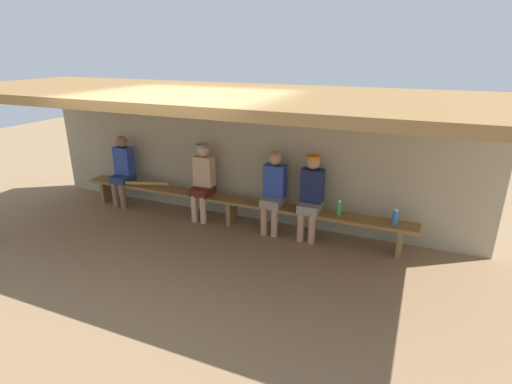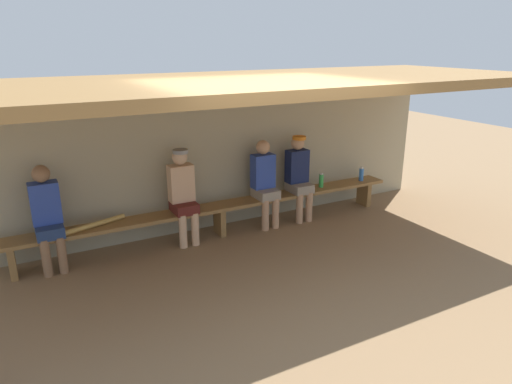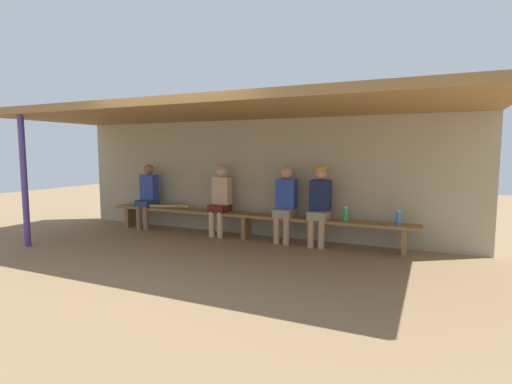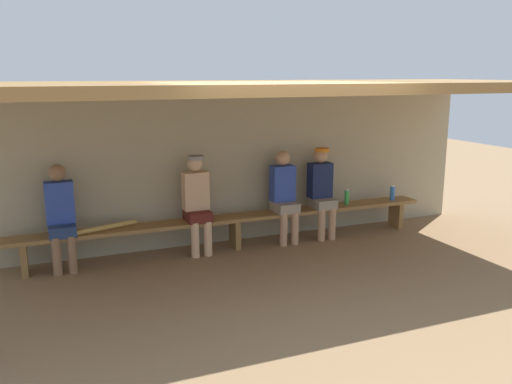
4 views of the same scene
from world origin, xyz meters
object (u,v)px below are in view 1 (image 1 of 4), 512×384
at_px(player_rightmost, 274,189).
at_px(player_with_sunglasses, 311,194).
at_px(bench, 231,202).
at_px(player_middle, 123,168).
at_px(baseball_bat, 147,184).
at_px(water_bottle_green, 339,208).
at_px(player_in_red, 203,178).
at_px(water_bottle_orange, 395,217).

bearing_deg(player_rightmost, player_with_sunglasses, 0.05).
distance_m(bench, player_middle, 2.31).
xyz_separation_m(player_middle, baseball_bat, (0.53, -0.00, -0.24)).
xyz_separation_m(player_middle, water_bottle_green, (4.12, 0.01, -0.16)).
distance_m(player_in_red, player_rightmost, 1.31).
xyz_separation_m(bench, water_bottle_orange, (2.65, -0.02, 0.19)).
bearing_deg(player_rightmost, baseball_bat, -179.93).
xyz_separation_m(player_middle, player_with_sunglasses, (3.67, 0.00, 0.02)).
height_order(water_bottle_orange, baseball_bat, water_bottle_orange).
distance_m(player_middle, baseball_bat, 0.58).
xyz_separation_m(player_in_red, water_bottle_orange, (3.19, -0.02, -0.17)).
relative_size(player_with_sunglasses, water_bottle_green, 5.67).
bearing_deg(baseball_bat, player_middle, 161.80).
bearing_deg(player_middle, player_in_red, 0.02).
bearing_deg(water_bottle_orange, player_rightmost, 179.40).
xyz_separation_m(player_rightmost, water_bottle_green, (1.06, 0.01, -0.16)).
distance_m(player_in_red, baseball_bat, 1.24).
relative_size(player_in_red, water_bottle_orange, 5.67).
bearing_deg(water_bottle_green, baseball_bat, -179.84).
height_order(player_rightmost, water_bottle_green, player_rightmost).
height_order(water_bottle_green, water_bottle_orange, same).
height_order(player_rightmost, water_bottle_orange, player_rightmost).
relative_size(player_middle, player_in_red, 0.99).
bearing_deg(player_middle, bench, -0.08).
xyz_separation_m(player_in_red, player_rightmost, (1.31, -0.00, -0.02)).
bearing_deg(player_rightmost, bench, -179.77).
height_order(player_in_red, player_rightmost, player_in_red).
bearing_deg(bench, player_with_sunglasses, 0.15).
height_order(player_rightmost, player_with_sunglasses, player_with_sunglasses).
bearing_deg(bench, water_bottle_orange, -0.36).
xyz_separation_m(player_middle, player_in_red, (1.74, 0.00, 0.02)).
distance_m(player_in_red, water_bottle_orange, 3.20).
bearing_deg(player_in_red, water_bottle_green, 0.15).
bearing_deg(player_in_red, baseball_bat, -179.83).
bearing_deg(player_middle, water_bottle_green, 0.09).
relative_size(bench, player_middle, 4.49).
xyz_separation_m(water_bottle_green, water_bottle_orange, (0.82, -0.03, 0.00)).
xyz_separation_m(bench, player_in_red, (-0.54, 0.00, 0.36)).
xyz_separation_m(player_in_red, water_bottle_green, (2.37, 0.01, -0.17)).
bearing_deg(player_with_sunglasses, baseball_bat, -179.93).
bearing_deg(player_middle, player_with_sunglasses, 0.01).
relative_size(water_bottle_green, water_bottle_orange, 1.00).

